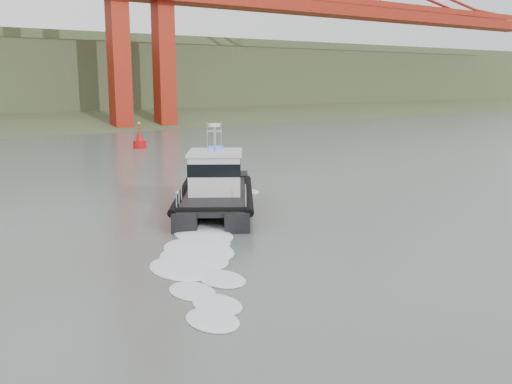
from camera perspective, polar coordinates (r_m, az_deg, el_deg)
ground at (r=24.84m, az=13.09°, el=-8.37°), size 400.00×400.00×0.00m
patrol_boat at (r=36.45m, az=-4.10°, el=0.45°), size 9.96×12.12×5.68m
nav_buoy at (r=70.86m, az=-11.55°, el=5.03°), size 1.61×1.61×3.35m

